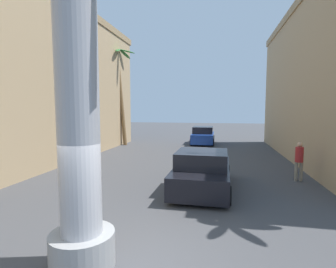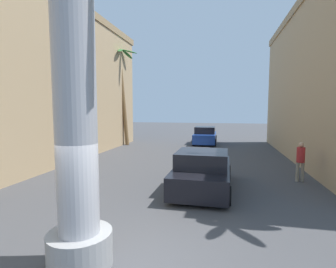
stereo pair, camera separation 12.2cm
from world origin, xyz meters
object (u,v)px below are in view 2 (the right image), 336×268
palm_tree_far_left (123,86)px  car_far (205,136)px  pedestrian_mid_right (301,159)px  neon_sign_pole (72,11)px  car_lead (203,172)px

palm_tree_far_left → car_far: bearing=18.5°
palm_tree_far_left → pedestrian_mid_right: 15.64m
neon_sign_pole → palm_tree_far_left: 17.90m
pedestrian_mid_right → car_far: bearing=112.8°
neon_sign_pole → car_far: size_ratio=2.54×
car_lead → neon_sign_pole: bearing=-109.9°
palm_tree_far_left → pedestrian_mid_right: bearing=-38.3°
car_far → pedestrian_mid_right: bearing=-67.2°
neon_sign_pole → pedestrian_mid_right: size_ratio=6.34×
car_lead → car_far: 13.72m
car_lead → car_far: (-0.83, 13.69, 0.03)m
car_far → pedestrian_mid_right: (4.91, -11.69, 0.27)m
car_far → car_lead: bearing=-86.5°
car_far → pedestrian_mid_right: pedestrian_mid_right is taller
neon_sign_pole → car_lead: neon_sign_pole is taller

